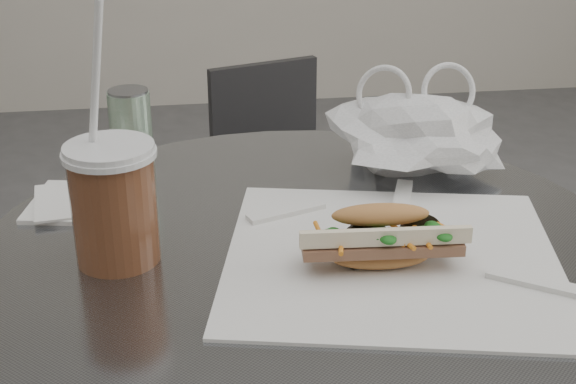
{
  "coord_description": "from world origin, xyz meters",
  "views": [
    {
      "loc": [
        -0.14,
        -0.6,
        1.17
      ],
      "look_at": [
        -0.02,
        0.24,
        0.79
      ],
      "focal_mm": 50.0,
      "sensor_mm": 36.0,
      "label": 1
    }
  ],
  "objects": [
    {
      "name": "chair_far",
      "position": [
        0.11,
        1.12,
        0.3
      ],
      "size": [
        0.36,
        0.39,
        0.67
      ],
      "rotation": [
        0.0,
        0.0,
        3.46
      ],
      "color": "#303032",
      "rests_on": "ground"
    },
    {
      "name": "sandwich_paper",
      "position": [
        0.09,
        0.15,
        0.74
      ],
      "size": [
        0.43,
        0.41,
        0.0
      ],
      "primitive_type": "cube",
      "rotation": [
        0.0,
        0.0,
        -0.21
      ],
      "color": "white",
      "rests_on": "cafe_table"
    },
    {
      "name": "banh_mi",
      "position": [
        0.07,
        0.13,
        0.78
      ],
      "size": [
        0.21,
        0.1,
        0.07
      ],
      "rotation": [
        0.0,
        0.0,
        -0.07
      ],
      "color": "tan",
      "rests_on": "sandwich_paper"
    },
    {
      "name": "iced_coffee",
      "position": [
        -0.21,
        0.2,
        0.81
      ],
      "size": [
        0.1,
        0.1,
        0.29
      ],
      "color": "brown",
      "rests_on": "cafe_table"
    },
    {
      "name": "sunglasses",
      "position": [
        0.08,
        0.15,
        0.76
      ],
      "size": [
        0.12,
        0.04,
        0.05
      ],
      "rotation": [
        0.0,
        0.0,
        0.16
      ],
      "color": "black",
      "rests_on": "cafe_table"
    },
    {
      "name": "plastic_bag",
      "position": [
        0.18,
        0.38,
        0.79
      ],
      "size": [
        0.25,
        0.22,
        0.11
      ],
      "primitive_type": null,
      "rotation": [
        0.0,
        0.0,
        -0.26
      ],
      "color": "white",
      "rests_on": "cafe_table"
    },
    {
      "name": "napkin_stack",
      "position": [
        -0.27,
        0.35,
        0.74
      ],
      "size": [
        0.14,
        0.14,
        0.01
      ],
      "color": "white",
      "rests_on": "cafe_table"
    },
    {
      "name": "drink_can",
      "position": [
        -0.2,
        0.47,
        0.8
      ],
      "size": [
        0.06,
        0.06,
        0.11
      ],
      "color": "#508A5A",
      "rests_on": "cafe_table"
    }
  ]
}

